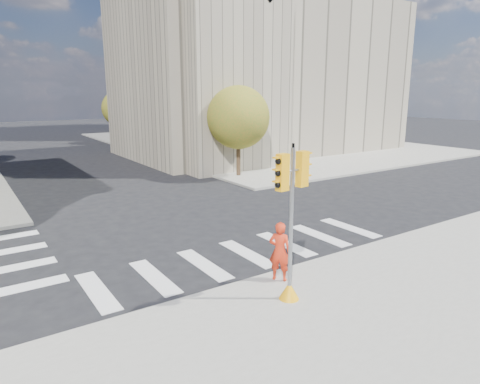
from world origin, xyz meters
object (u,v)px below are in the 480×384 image
(lamp_near, at_px, (214,107))
(photographer, at_px, (280,251))
(traffic_signal, at_px, (291,236))
(lamp_far, at_px, (144,103))

(lamp_near, relative_size, photographer, 4.41)
(photographer, bearing_deg, traffic_signal, 116.71)
(lamp_near, bearing_deg, lamp_far, 90.00)
(lamp_near, distance_m, traffic_signal, 21.94)
(lamp_near, relative_size, lamp_far, 1.00)
(lamp_near, height_order, lamp_far, same)
(traffic_signal, xyz_separation_m, photographer, (0.55, 1.12, -0.90))
(lamp_far, bearing_deg, traffic_signal, -105.37)
(lamp_near, xyz_separation_m, photographer, (-8.71, -18.60, -3.51))
(lamp_far, relative_size, photographer, 4.41)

